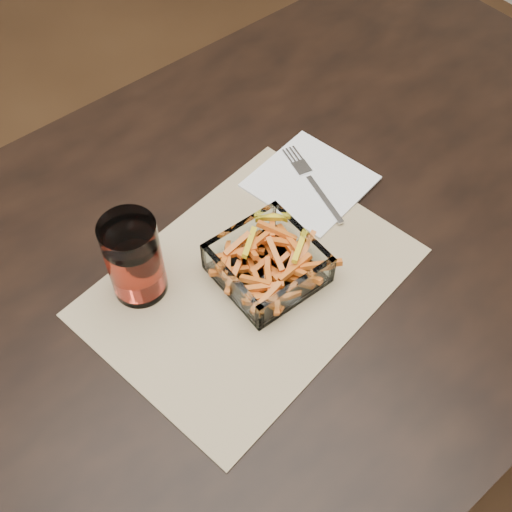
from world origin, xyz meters
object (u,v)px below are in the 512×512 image
object	(u,v)px
glass_bowl	(267,265)
dining_table	(251,285)
tumbler	(135,261)
fork	(311,181)

from	to	relation	value
glass_bowl	dining_table	bearing A→B (deg)	81.19
dining_table	tumbler	world-z (taller)	tumbler
dining_table	fork	xyz separation A→B (m)	(0.16, 0.04, 0.10)
glass_bowl	fork	bearing A→B (deg)	27.89
dining_table	glass_bowl	distance (m)	0.12
tumbler	fork	size ratio (longest dim) A/B	0.76
dining_table	fork	world-z (taller)	fork
dining_table	fork	bearing A→B (deg)	15.20
tumbler	dining_table	bearing A→B (deg)	-18.85
dining_table	glass_bowl	bearing A→B (deg)	-98.81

